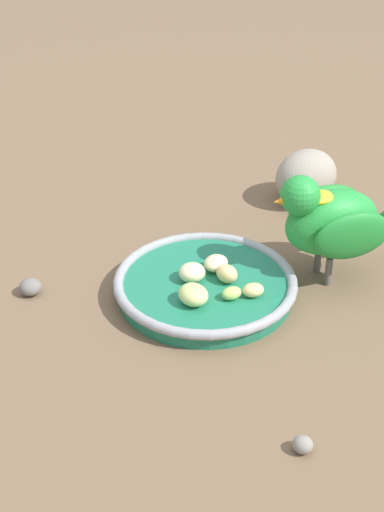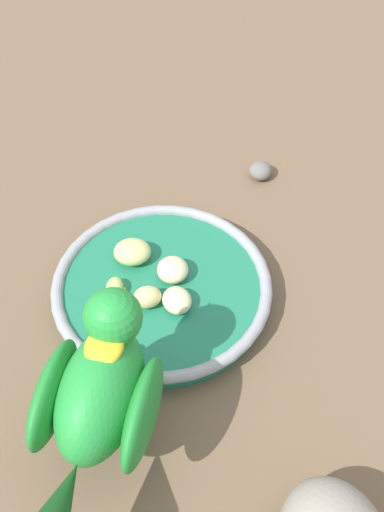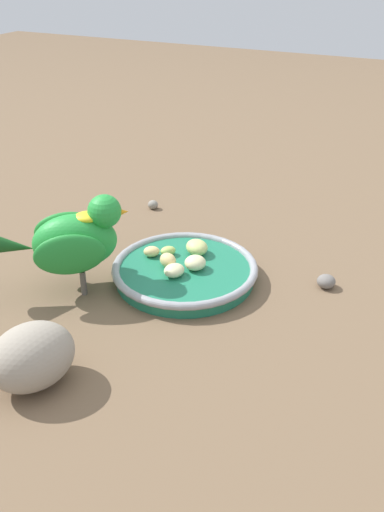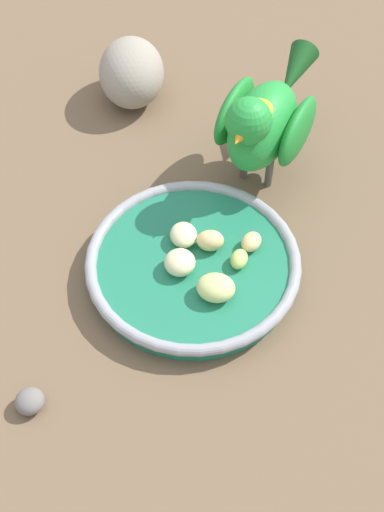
# 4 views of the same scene
# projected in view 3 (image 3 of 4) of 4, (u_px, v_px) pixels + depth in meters

# --- Properties ---
(ground_plane) EXTENTS (4.00, 4.00, 0.00)m
(ground_plane) POSITION_uv_depth(u_px,v_px,m) (169.00, 283.00, 0.87)
(ground_plane) COLOR brown
(feeding_bowl) EXTENTS (0.22, 0.22, 0.03)m
(feeding_bowl) POSITION_uv_depth(u_px,v_px,m) (185.00, 271.00, 0.87)
(feeding_bowl) COLOR #1E7251
(feeding_bowl) RESTS_ON ground_plane
(apple_piece_0) EXTENTS (0.03, 0.03, 0.02)m
(apple_piece_0) POSITION_uv_depth(u_px,v_px,m) (152.00, 251.00, 0.89)
(apple_piece_0) COLOR #E5C67F
(apple_piece_0) RESTS_ON feeding_bowl
(apple_piece_1) EXTENTS (0.03, 0.03, 0.02)m
(apple_piece_1) POSITION_uv_depth(u_px,v_px,m) (168.00, 260.00, 0.86)
(apple_piece_1) COLOR #E5C67F
(apple_piece_1) RESTS_ON feeding_bowl
(apple_piece_2) EXTENTS (0.04, 0.04, 0.02)m
(apple_piece_2) POSITION_uv_depth(u_px,v_px,m) (174.00, 270.00, 0.84)
(apple_piece_2) COLOR beige
(apple_piece_2) RESTS_ON feeding_bowl
(apple_piece_3) EXTENTS (0.04, 0.04, 0.02)m
(apple_piece_3) POSITION_uv_depth(u_px,v_px,m) (195.00, 263.00, 0.86)
(apple_piece_3) COLOR beige
(apple_piece_3) RESTS_ON feeding_bowl
(apple_piece_4) EXTENTS (0.03, 0.03, 0.02)m
(apple_piece_4) POSITION_uv_depth(u_px,v_px,m) (168.00, 251.00, 0.90)
(apple_piece_4) COLOR #B2CC66
(apple_piece_4) RESTS_ON feeding_bowl
(apple_piece_5) EXTENTS (0.05, 0.05, 0.02)m
(apple_piece_5) POSITION_uv_depth(u_px,v_px,m) (197.00, 247.00, 0.90)
(apple_piece_5) COLOR #C6D17A
(apple_piece_5) RESTS_ON feeding_bowl
(parrot) EXTENTS (0.16, 0.18, 0.15)m
(parrot) POSITION_uv_depth(u_px,v_px,m) (72.00, 239.00, 0.81)
(parrot) COLOR #59544C
(parrot) RESTS_ON ground_plane
(rock_large) EXTENTS (0.13, 0.11, 0.08)m
(rock_large) POSITION_uv_depth(u_px,v_px,m) (32.00, 357.00, 0.65)
(rock_large) COLOR gray
(rock_large) RESTS_ON ground_plane
(pebble_0) EXTENTS (0.03, 0.04, 0.02)m
(pebble_0) POSITION_uv_depth(u_px,v_px,m) (326.00, 281.00, 0.85)
(pebble_0) COLOR slate
(pebble_0) RESTS_ON ground_plane
(pebble_1) EXTENTS (0.02, 0.02, 0.02)m
(pebble_1) POSITION_uv_depth(u_px,v_px,m) (153.00, 205.00, 1.10)
(pebble_1) COLOR gray
(pebble_1) RESTS_ON ground_plane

